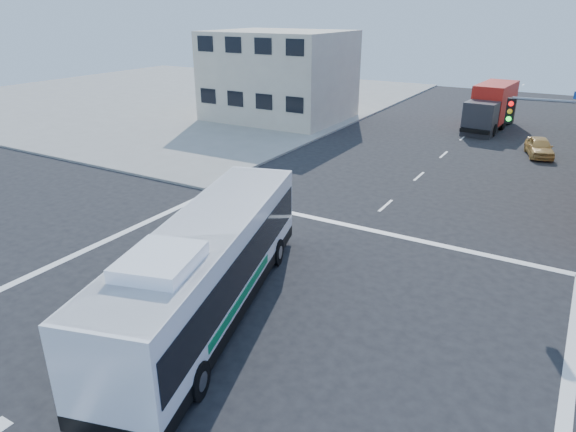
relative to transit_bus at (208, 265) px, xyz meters
The scene contains 6 objects.
ground 2.45m from the transit_bus, ahead, with size 120.00×120.00×0.00m, color black.
sidewalk_nw 48.44m from the transit_bus, 133.62° to the left, with size 50.00×50.00×0.15m, color gray.
building_west 33.82m from the transit_bus, 117.18° to the left, with size 12.06×10.06×8.00m.
transit_bus is the anchor object (origin of this frame).
box_truck 35.79m from the transit_bus, 85.69° to the left, with size 3.07×8.65×3.82m.
parked_car 29.13m from the transit_bus, 74.95° to the left, with size 1.58×3.91×1.33m, color tan.
Camera 1 is at (8.51, -11.99, 9.94)m, focal length 32.00 mm.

